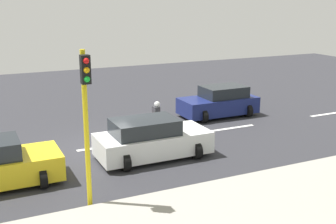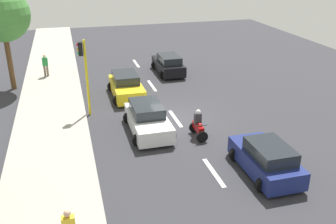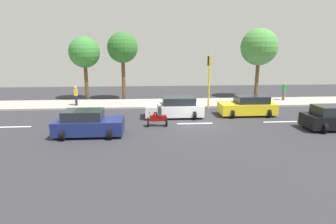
% 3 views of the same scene
% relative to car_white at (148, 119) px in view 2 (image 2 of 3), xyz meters
% --- Properties ---
extents(ground_plane, '(40.00, 60.00, 0.10)m').
position_rel_car_white_xyz_m(ground_plane, '(-1.90, -1.18, -0.76)').
color(ground_plane, '#2D2D33').
extents(sidewalk, '(4.00, 60.00, 0.15)m').
position_rel_car_white_xyz_m(sidewalk, '(5.10, -1.18, -0.64)').
color(sidewalk, '#9E998E').
rests_on(sidewalk, ground).
extents(lane_stripe_far_north, '(0.20, 2.40, 0.01)m').
position_rel_car_white_xyz_m(lane_stripe_far_north, '(-1.90, -13.18, -0.71)').
color(lane_stripe_far_north, white).
rests_on(lane_stripe_far_north, ground).
extents(lane_stripe_north, '(0.20, 2.40, 0.01)m').
position_rel_car_white_xyz_m(lane_stripe_north, '(-1.90, -7.18, -0.71)').
color(lane_stripe_north, white).
rests_on(lane_stripe_north, ground).
extents(lane_stripe_mid, '(0.20, 2.40, 0.01)m').
position_rel_car_white_xyz_m(lane_stripe_mid, '(-1.90, -1.18, -0.71)').
color(lane_stripe_mid, white).
rests_on(lane_stripe_mid, ground).
extents(lane_stripe_south, '(0.20, 2.40, 0.01)m').
position_rel_car_white_xyz_m(lane_stripe_south, '(-1.90, 4.82, -0.71)').
color(lane_stripe_south, white).
rests_on(lane_stripe_south, ground).
extents(car_white, '(2.28, 4.22, 1.52)m').
position_rel_car_white_xyz_m(car_white, '(0.00, 0.00, 0.00)').
color(car_white, white).
rests_on(car_white, ground).
extents(car_dark_blue, '(2.21, 3.91, 1.52)m').
position_rel_car_white_xyz_m(car_dark_blue, '(-4.04, 5.47, -0.00)').
color(car_dark_blue, navy).
rests_on(car_dark_blue, ground).
extents(car_yellow_cab, '(2.26, 4.18, 1.52)m').
position_rel_car_white_xyz_m(car_yellow_cab, '(0.22, -5.60, -0.00)').
color(car_yellow_cab, yellow).
rests_on(car_yellow_cab, ground).
extents(car_black, '(2.15, 4.12, 1.52)m').
position_rel_car_white_xyz_m(car_black, '(-3.86, -9.78, -0.00)').
color(car_black, black).
rests_on(car_black, ground).
extents(motorcycle, '(0.60, 1.30, 1.53)m').
position_rel_car_white_xyz_m(motorcycle, '(-2.39, 1.36, -0.07)').
color(motorcycle, black).
rests_on(motorcycle, ground).
extents(pedestrian_by_tree, '(0.40, 0.24, 1.69)m').
position_rel_car_white_xyz_m(pedestrian_by_tree, '(5.47, -11.08, 0.35)').
color(pedestrian_by_tree, '#72604C').
rests_on(pedestrian_by_tree, sidewalk).
extents(traffic_light_corner, '(0.49, 0.24, 4.50)m').
position_rel_car_white_xyz_m(traffic_light_corner, '(2.94, -3.13, 2.22)').
color(traffic_light_corner, yellow).
rests_on(traffic_light_corner, ground).
extents(street_tree_north, '(3.67, 3.67, 7.03)m').
position_rel_car_white_xyz_m(street_tree_north, '(7.68, -9.20, 4.45)').
color(street_tree_north, brown).
rests_on(street_tree_north, ground).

